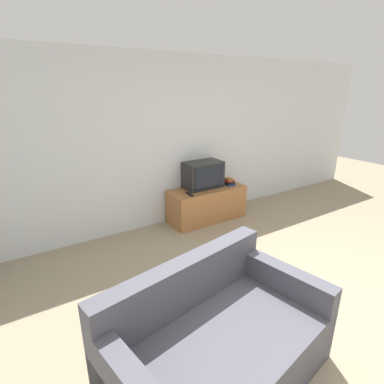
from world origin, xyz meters
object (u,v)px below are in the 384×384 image
object	(u,v)px
book_stack	(229,182)
remote_on_stand	(189,194)
tv_stand	(207,204)
couch	(217,345)
television	(203,175)

from	to	relation	value
book_stack	remote_on_stand	xyz separation A→B (m)	(-0.84, -0.07, -0.04)
book_stack	tv_stand	bearing A→B (deg)	174.10
tv_stand	book_stack	world-z (taller)	book_stack
book_stack	remote_on_stand	distance (m)	0.84
book_stack	remote_on_stand	world-z (taller)	book_stack
tv_stand	couch	xyz separation A→B (m)	(-1.62, -2.45, 0.02)
tv_stand	television	size ratio (longest dim) A/B	2.05
book_stack	television	bearing A→B (deg)	164.65
couch	book_stack	world-z (taller)	couch
couch	book_stack	bearing A→B (deg)	39.40
tv_stand	television	world-z (taller)	television
television	remote_on_stand	size ratio (longest dim) A/B	3.23
book_stack	couch	bearing A→B (deg)	-130.46
couch	remote_on_stand	world-z (taller)	couch
television	remote_on_stand	xyz separation A→B (m)	(-0.39, -0.20, -0.21)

